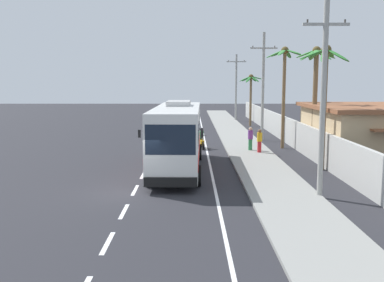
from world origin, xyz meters
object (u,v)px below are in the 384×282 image
(pedestrian_near_kerb, at_px, (248,138))
(palm_third, at_px, (282,74))
(utility_pole_mid, at_px, (261,85))
(palm_nearest, at_px, (249,88))
(utility_pole_far, at_px, (234,86))
(coach_bus_foreground, at_px, (176,135))
(motorcycle_beside_bus, at_px, (200,140))
(palm_second, at_px, (313,81))
(palm_fourth, at_px, (323,81))
(utility_pole_nearest, at_px, (321,97))
(pedestrian_midwalk, at_px, (258,140))

(pedestrian_near_kerb, distance_m, palm_third, 5.64)
(utility_pole_mid, height_order, palm_nearest, utility_pole_mid)
(utility_pole_mid, distance_m, utility_pole_far, 18.95)
(pedestrian_near_kerb, bearing_deg, palm_third, 157.28)
(coach_bus_foreground, relative_size, motorcycle_beside_bus, 5.76)
(utility_pole_far, bearing_deg, motorcycle_beside_bus, -101.76)
(palm_second, distance_m, palm_fourth, 4.45)
(palm_fourth, bearing_deg, utility_pole_nearest, -107.18)
(palm_nearest, xyz_separation_m, palm_fourth, (0.85, -25.20, 0.81))
(palm_second, height_order, palm_fourth, palm_second)
(pedestrian_near_kerb, bearing_deg, palm_fourth, 60.40)
(pedestrian_near_kerb, relative_size, palm_nearest, 0.28)
(palm_second, bearing_deg, utility_pole_mid, 104.27)
(coach_bus_foreground, height_order, utility_pole_mid, utility_pole_mid)
(palm_second, bearing_deg, palm_fourth, -98.75)
(motorcycle_beside_bus, bearing_deg, palm_fourth, -50.39)
(palm_nearest, bearing_deg, utility_pole_mid, -92.82)
(utility_pole_nearest, distance_m, utility_pole_mid, 18.95)
(motorcycle_beside_bus, xyz_separation_m, utility_pole_mid, (5.32, 4.62, 4.16))
(utility_pole_nearest, relative_size, utility_pole_far, 1.00)
(utility_pole_far, bearing_deg, palm_third, -86.86)
(motorcycle_beside_bus, bearing_deg, pedestrian_midwalk, -33.80)
(motorcycle_beside_bus, bearing_deg, utility_pole_nearest, -71.15)
(utility_pole_mid, bearing_deg, utility_pole_nearest, -91.31)
(pedestrian_midwalk, height_order, utility_pole_far, utility_pole_far)
(palm_nearest, distance_m, palm_fourth, 25.23)
(coach_bus_foreground, xyz_separation_m, palm_fourth, (8.36, 0.01, 3.10))
(motorcycle_beside_bus, height_order, pedestrian_near_kerb, pedestrian_near_kerb)
(palm_nearest, bearing_deg, pedestrian_midwalk, -95.61)
(utility_pole_mid, bearing_deg, pedestrian_near_kerb, -106.28)
(palm_second, relative_size, palm_fourth, 1.04)
(palm_nearest, distance_m, palm_second, 20.87)
(pedestrian_midwalk, bearing_deg, utility_pole_nearest, -150.76)
(motorcycle_beside_bus, bearing_deg, utility_pole_mid, 40.97)
(utility_pole_nearest, height_order, palm_second, utility_pole_nearest)
(motorcycle_beside_bus, relative_size, utility_pole_nearest, 0.23)
(motorcycle_beside_bus, bearing_deg, utility_pole_far, 78.24)
(utility_pole_nearest, height_order, palm_third, utility_pole_nearest)
(palm_fourth, bearing_deg, palm_third, 94.05)
(pedestrian_near_kerb, relative_size, pedestrian_midwalk, 1.02)
(pedestrian_near_kerb, relative_size, utility_pole_far, 0.20)
(palm_third, bearing_deg, coach_bus_foreground, -132.96)
(utility_pole_nearest, relative_size, palm_second, 1.15)
(pedestrian_near_kerb, bearing_deg, palm_nearest, -153.72)
(coach_bus_foreground, bearing_deg, palm_fourth, 0.04)
(pedestrian_near_kerb, distance_m, pedestrian_midwalk, 1.15)
(palm_fourth, bearing_deg, coach_bus_foreground, -179.96)
(motorcycle_beside_bus, xyz_separation_m, palm_fourth, (6.78, -8.19, 4.50))
(utility_pole_mid, xyz_separation_m, utility_pole_far, (-0.41, 18.94, -0.32))
(utility_pole_nearest, bearing_deg, palm_fourth, 72.82)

